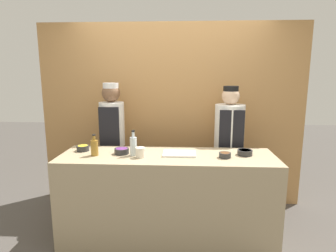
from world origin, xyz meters
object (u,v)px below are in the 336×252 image
bottle_vinegar (94,147)px  chef_right (229,147)px  sauce_bowl_brown (225,155)px  sauce_bowl_yellow (83,148)px  bottle_clear (133,146)px  cutting_board (179,154)px  chef_left (113,142)px  sauce_bowl_green (245,152)px  sauce_bowl_purple (122,151)px  cup_cream (140,152)px

bottle_vinegar → chef_right: size_ratio=0.14×
sauce_bowl_brown → bottle_vinegar: 1.32m
sauce_bowl_yellow → bottle_clear: size_ratio=0.50×
cutting_board → bottle_vinegar: bearing=-174.7°
cutting_board → chef_left: size_ratio=0.20×
bottle_vinegar → chef_left: chef_left is taller
chef_left → sauce_bowl_yellow: bearing=-113.2°
sauce_bowl_green → bottle_vinegar: (-1.54, -0.10, 0.06)m
sauce_bowl_brown → bottle_vinegar: (-1.32, 0.00, 0.06)m
sauce_bowl_purple → chef_left: 0.62m
sauce_bowl_purple → sauce_bowl_brown: bearing=-4.2°
sauce_bowl_brown → bottle_clear: bearing=178.5°
cutting_board → chef_right: 0.82m
sauce_bowl_green → cutting_board: sauce_bowl_green is taller
bottle_clear → sauce_bowl_brown: bearing=-1.5°
sauce_bowl_brown → sauce_bowl_green: 0.24m
cup_cream → bottle_vinegar: bearing=175.5°
sauce_bowl_yellow → cup_cream: (0.66, -0.20, 0.02)m
sauce_bowl_yellow → chef_left: (0.21, 0.48, -0.05)m
bottle_clear → chef_right: chef_right is taller
bottle_vinegar → sauce_bowl_yellow: bearing=138.2°
sauce_bowl_purple → cutting_board: (0.60, 0.01, -0.02)m
chef_left → chef_right: bearing=-0.0°
cutting_board → bottle_vinegar: bottle_vinegar is taller
sauce_bowl_yellow → cutting_board: 1.05m
sauce_bowl_yellow → bottle_clear: bearing=-13.7°
bottle_vinegar → bottle_clear: 0.40m
sauce_bowl_yellow → cup_cream: bearing=-17.0°
sauce_bowl_green → chef_right: (-0.08, 0.54, -0.09)m
sauce_bowl_purple → cup_cream: (0.21, -0.11, 0.02)m
cutting_board → sauce_bowl_purple: bearing=-179.5°
bottle_vinegar → cup_cream: (0.48, -0.04, -0.04)m
bottle_clear → sauce_bowl_purple: bearing=158.2°
cutting_board → chef_right: bearing=43.3°
sauce_bowl_green → bottle_vinegar: bearing=-176.3°
sauce_bowl_yellow → cutting_board: bearing=-4.5°
sauce_bowl_yellow → sauce_bowl_purple: bearing=-11.2°
chef_left → chef_right: (1.44, -0.00, -0.05)m
bottle_clear → chef_right: bearing=30.2°
sauce_bowl_purple → cutting_board: 0.60m
cutting_board → chef_left: (-0.84, 0.56, -0.02)m
sauce_bowl_purple → sauce_bowl_yellow: size_ratio=1.15×
cutting_board → chef_right: size_ratio=0.21×
sauce_bowl_green → chef_right: bearing=98.3°
sauce_bowl_yellow → sauce_bowl_brown: (1.50, -0.17, -0.00)m
sauce_bowl_green → chef_left: (-1.51, 0.54, -0.05)m
sauce_bowl_green → chef_left: bearing=160.3°
chef_right → sauce_bowl_green: bearing=-81.7°
sauce_bowl_yellow → sauce_bowl_brown: size_ratio=1.12×
bottle_clear → cup_cream: bottle_clear is taller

